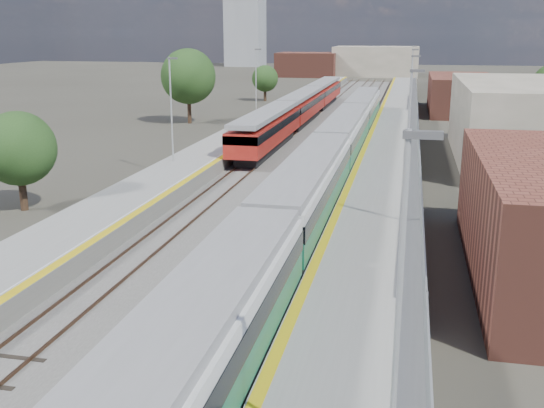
% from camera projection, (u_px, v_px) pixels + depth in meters
% --- Properties ---
extents(ground, '(320.00, 320.00, 0.00)m').
position_uv_depth(ground, '(336.00, 144.00, 60.02)').
color(ground, '#47443A').
rests_on(ground, ground).
extents(ballast_bed, '(10.50, 155.00, 0.06)m').
position_uv_depth(ballast_bed, '(317.00, 139.00, 62.83)').
color(ballast_bed, '#565451').
rests_on(ballast_bed, ground).
extents(tracks, '(8.96, 160.00, 0.17)m').
position_uv_depth(tracks, '(325.00, 136.00, 64.27)').
color(tracks, '#4C3323').
rests_on(tracks, ground).
extents(platform_right, '(4.70, 155.00, 8.52)m').
position_uv_depth(platform_right, '(394.00, 136.00, 61.16)').
color(platform_right, slate).
rests_on(platform_right, ground).
extents(platform_left, '(4.30, 155.00, 8.52)m').
position_uv_depth(platform_left, '(250.00, 132.00, 64.08)').
color(platform_left, slate).
rests_on(platform_left, ground).
extents(buildings, '(72.00, 185.50, 40.00)m').
position_uv_depth(buildings, '(303.00, 30.00, 144.54)').
color(buildings, brown).
rests_on(buildings, ground).
extents(green_train, '(2.77, 77.17, 3.05)m').
position_uv_depth(green_train, '(330.00, 155.00, 42.89)').
color(green_train, black).
rests_on(green_train, ground).
extents(red_train, '(2.74, 55.54, 3.45)m').
position_uv_depth(red_train, '(302.00, 106.00, 73.10)').
color(red_train, black).
rests_on(red_train, ground).
extents(tree_a, '(4.32, 4.32, 5.85)m').
position_uv_depth(tree_a, '(18.00, 149.00, 36.69)').
color(tree_a, '#382619').
rests_on(tree_a, ground).
extents(tree_b, '(6.27, 6.27, 8.49)m').
position_uv_depth(tree_b, '(188.00, 76.00, 72.44)').
color(tree_b, '#382619').
rests_on(tree_b, ground).
extents(tree_c, '(4.00, 4.00, 5.43)m').
position_uv_depth(tree_c, '(265.00, 79.00, 96.95)').
color(tree_c, '#382619').
rests_on(tree_c, ground).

